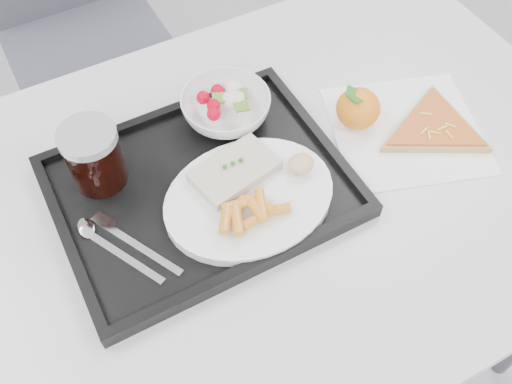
% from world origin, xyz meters
% --- Properties ---
extents(table, '(1.20, 0.80, 0.75)m').
position_xyz_m(table, '(0.00, 0.30, 0.68)').
color(table, silver).
rests_on(table, ground).
extents(chair, '(0.42, 0.42, 0.93)m').
position_xyz_m(chair, '(-0.08, 1.19, 0.54)').
color(chair, '#3D3E46').
rests_on(chair, ground).
extents(tray, '(0.45, 0.35, 0.03)m').
position_xyz_m(tray, '(-0.09, 0.34, 0.76)').
color(tray, black).
rests_on(tray, table).
extents(dinner_plate, '(0.27, 0.27, 0.02)m').
position_xyz_m(dinner_plate, '(-0.03, 0.27, 0.77)').
color(dinner_plate, white).
rests_on(dinner_plate, tray).
extents(fish_fillet, '(0.14, 0.10, 0.03)m').
position_xyz_m(fish_fillet, '(-0.03, 0.32, 0.79)').
color(fish_fillet, beige).
rests_on(fish_fillet, dinner_plate).
extents(bread_roll, '(0.05, 0.05, 0.03)m').
position_xyz_m(bread_roll, '(0.06, 0.28, 0.80)').
color(bread_roll, '#DDBD81').
rests_on(bread_roll, dinner_plate).
extents(salad_bowl, '(0.15, 0.15, 0.05)m').
position_xyz_m(salad_bowl, '(0.02, 0.45, 0.79)').
color(salad_bowl, white).
rests_on(salad_bowl, tray).
extents(cola_glass, '(0.09, 0.09, 0.11)m').
position_xyz_m(cola_glass, '(-0.22, 0.43, 0.82)').
color(cola_glass, black).
rests_on(cola_glass, tray).
extents(cutlery, '(0.12, 0.16, 0.01)m').
position_xyz_m(cutlery, '(-0.24, 0.30, 0.77)').
color(cutlery, silver).
rests_on(cutlery, tray).
extents(napkin, '(0.31, 0.31, 0.00)m').
position_xyz_m(napkin, '(0.28, 0.29, 0.75)').
color(napkin, white).
rests_on(napkin, table).
extents(tangerine, '(0.10, 0.10, 0.07)m').
position_xyz_m(tangerine, '(0.22, 0.34, 0.79)').
color(tangerine, orange).
rests_on(tangerine, napkin).
extents(pizza_slice, '(0.23, 0.23, 0.02)m').
position_xyz_m(pizza_slice, '(0.32, 0.26, 0.76)').
color(pizza_slice, tan).
rests_on(pizza_slice, napkin).
extents(carrot_pile, '(0.12, 0.06, 0.02)m').
position_xyz_m(carrot_pile, '(-0.05, 0.24, 0.80)').
color(carrot_pile, orange).
rests_on(carrot_pile, dinner_plate).
extents(salad_contents, '(0.09, 0.08, 0.03)m').
position_xyz_m(salad_contents, '(0.02, 0.46, 0.80)').
color(salad_contents, '#B70018').
rests_on(salad_contents, salad_bowl).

